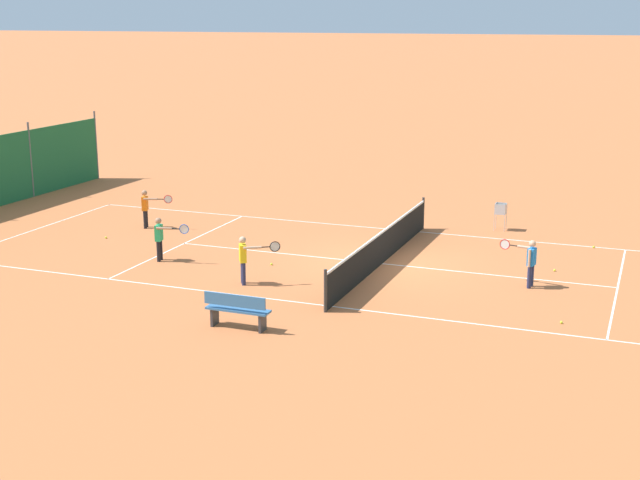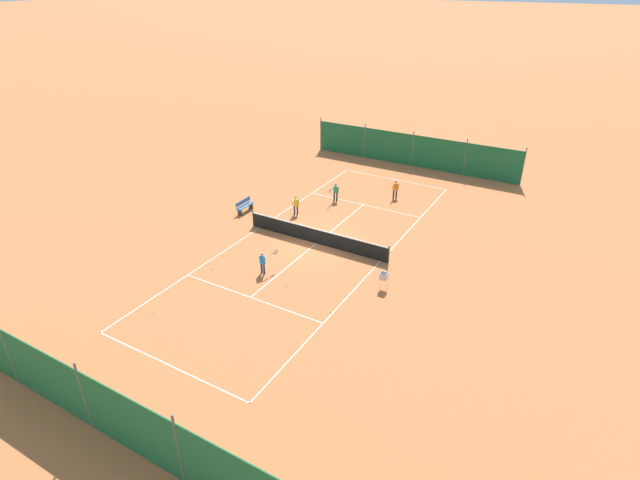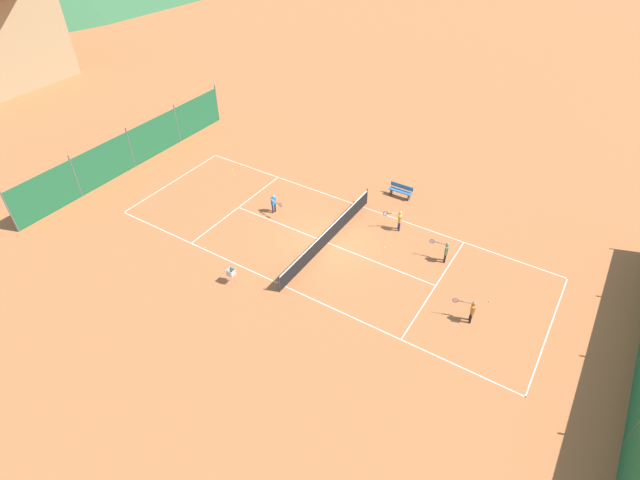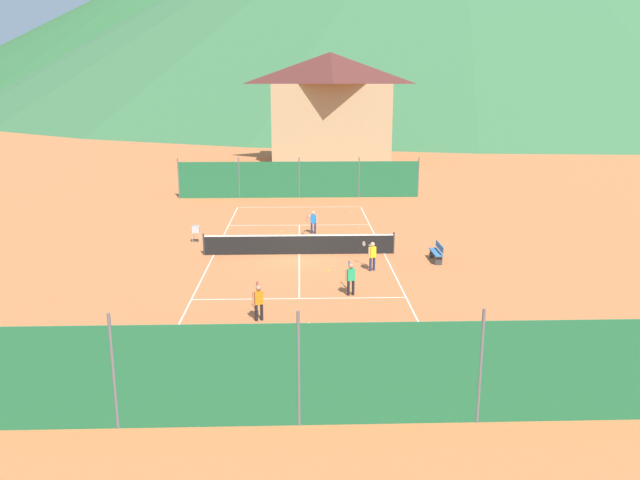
# 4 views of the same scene
# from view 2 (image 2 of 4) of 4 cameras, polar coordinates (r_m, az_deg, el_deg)

# --- Properties ---
(ground_plane) EXTENTS (600.00, 600.00, 0.00)m
(ground_plane) POSITION_cam_2_polar(r_m,az_deg,el_deg) (29.28, -0.42, -0.38)
(ground_plane) COLOR #BC6638
(court_line_markings) EXTENTS (8.25, 23.85, 0.01)m
(court_line_markings) POSITION_cam_2_polar(r_m,az_deg,el_deg) (29.28, -0.42, -0.37)
(court_line_markings) COLOR white
(court_line_markings) RESTS_ON ground
(tennis_net) EXTENTS (9.18, 0.08, 1.06)m
(tennis_net) POSITION_cam_2_polar(r_m,az_deg,el_deg) (29.05, -0.42, 0.49)
(tennis_net) COLOR #2D2D2D
(tennis_net) RESTS_ON ground
(windscreen_fence_far) EXTENTS (17.28, 0.08, 2.90)m
(windscreen_fence_far) POSITION_cam_2_polar(r_m,az_deg,el_deg) (19.37, -25.29, -16.12)
(windscreen_fence_far) COLOR #1E6038
(windscreen_fence_far) RESTS_ON ground
(windscreen_fence_near) EXTENTS (17.28, 0.08, 2.90)m
(windscreen_fence_near) POSITION_cam_2_polar(r_m,az_deg,el_deg) (41.84, 10.51, 10.04)
(windscreen_fence_near) COLOR #1E6038
(windscreen_fence_near) RESTS_ON ground
(player_far_service) EXTENTS (0.56, 1.07, 1.29)m
(player_far_service) POSITION_cam_2_polar(r_m,az_deg,el_deg) (32.57, -2.80, 4.14)
(player_far_service) COLOR #23284C
(player_far_service) RESTS_ON ground
(player_far_baseline) EXTENTS (0.41, 1.09, 1.27)m
(player_far_baseline) POSITION_cam_2_polar(r_m,az_deg,el_deg) (35.46, 8.60, 5.89)
(player_far_baseline) COLOR black
(player_far_baseline) RESTS_ON ground
(player_near_baseline) EXTENTS (0.42, 1.08, 1.27)m
(player_near_baseline) POSITION_cam_2_polar(r_m,az_deg,el_deg) (34.59, 1.76, 5.62)
(player_near_baseline) COLOR black
(player_near_baseline) RESTS_ON ground
(player_near_service) EXTENTS (0.59, 1.00, 1.26)m
(player_near_service) POSITION_cam_2_polar(r_m,az_deg,el_deg) (26.24, -6.51, -2.39)
(player_near_service) COLOR #23284C
(player_near_service) RESTS_ON ground
(tennis_ball_near_corner) EXTENTS (0.07, 0.07, 0.07)m
(tennis_ball_near_corner) POSITION_cam_2_polar(r_m,az_deg,el_deg) (36.71, 6.28, 5.64)
(tennis_ball_near_corner) COLOR #CCE033
(tennis_ball_near_corner) RESTS_ON ground
(tennis_ball_alley_left) EXTENTS (0.07, 0.07, 0.07)m
(tennis_ball_alley_left) POSITION_cam_2_polar(r_m,az_deg,el_deg) (27.33, -12.28, -3.27)
(tennis_ball_alley_left) COLOR #CCE033
(tennis_ball_alley_left) RESTS_ON ground
(tennis_ball_by_net_left) EXTENTS (0.07, 0.07, 0.07)m
(tennis_ball_by_net_left) POSITION_cam_2_polar(r_m,az_deg,el_deg) (24.85, -18.62, -7.73)
(tennis_ball_by_net_left) COLOR #CCE033
(tennis_ball_by_net_left) RESTS_ON ground
(tennis_ball_far_corner) EXTENTS (0.07, 0.07, 0.07)m
(tennis_ball_far_corner) POSITION_cam_2_polar(r_m,az_deg,el_deg) (32.05, 0.20, 2.34)
(tennis_ball_far_corner) COLOR #CCE033
(tennis_ball_far_corner) RESTS_ON ground
(tennis_ball_alley_right) EXTENTS (0.07, 0.07, 0.07)m
(tennis_ball_alley_right) POSITION_cam_2_polar(r_m,az_deg,el_deg) (23.56, 1.24, -8.17)
(tennis_ball_alley_right) COLOR #CCE033
(tennis_ball_alley_right) RESTS_ON ground
(tennis_ball_service_box) EXTENTS (0.07, 0.07, 0.07)m
(tennis_ball_service_box) POSITION_cam_2_polar(r_m,az_deg,el_deg) (25.43, -3.89, -5.21)
(tennis_ball_service_box) COLOR #CCE033
(tennis_ball_service_box) RESTS_ON ground
(ball_hopper) EXTENTS (0.36, 0.36, 0.89)m
(ball_hopper) POSITION_cam_2_polar(r_m,az_deg,el_deg) (25.08, 7.27, -4.22)
(ball_hopper) COLOR #B7B7BC
(ball_hopper) RESTS_ON ground
(courtside_bench) EXTENTS (0.36, 1.50, 0.84)m
(courtside_bench) POSITION_cam_2_polar(r_m,az_deg,el_deg) (33.42, -8.61, 3.92)
(courtside_bench) COLOR #336699
(courtside_bench) RESTS_ON ground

